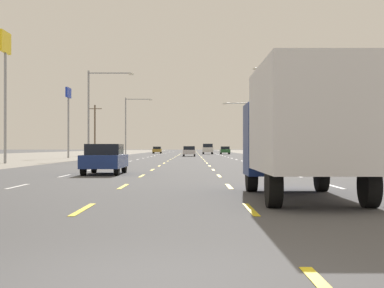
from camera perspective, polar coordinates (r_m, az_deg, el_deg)
The scene contains 16 objects.
ground_plane at distance 71.86m, azimuth -0.16°, elevation -1.35°, with size 572.00×572.00×0.00m, color #4C4C4F.
lane_markings at distance 110.35m, azimuth -0.01°, elevation -0.98°, with size 10.64×227.60×0.01m.
box_truck_inner_right_nearest at distance 15.62m, azimuth 10.54°, elevation 1.66°, with size 2.40×7.20×3.23m.
sedan_inner_left_near at distance 30.09m, azimuth -7.82°, elevation -1.34°, with size 1.80×4.50×1.46m.
sedan_center_turn_mid at distance 88.43m, azimuth -0.00°, elevation -0.66°, with size 1.80×4.50×1.46m.
sedan_far_right_midfar at distance 116.29m, azimuth 3.33°, elevation -0.58°, with size 1.80×4.50×1.46m.
suv_inner_right_far at distance 117.61m, azimuth 1.72°, elevation -0.44°, with size 1.98×4.90×1.98m.
sedan_far_left_farther at distance 129.53m, azimuth -2.98°, elevation -0.55°, with size 1.80×4.50×1.46m.
pole_sign_left_row_1 at distance 52.24m, azimuth -16.64°, elevation 7.31°, with size 0.24×2.50×10.64m.
pole_sign_left_row_2 at distance 76.76m, azimuth -11.11°, elevation 3.63°, with size 0.24×2.50×8.58m.
streetlight_left_row_1 at distance 64.32m, azimuth -8.82°, elevation 3.38°, with size 4.74×0.26×9.21m.
streetlight_right_row_1 at distance 64.20m, azimuth 8.62°, elevation 3.50°, with size 3.43×0.26×9.74m.
streetlight_left_row_2 at distance 99.44m, azimuth -5.63°, elevation 2.08°, with size 4.37×0.26×9.29m.
streetlight_right_row_2 at distance 99.32m, azimuth 5.49°, elevation 1.91°, with size 4.81×0.26×8.66m.
utility_pole_right_row_1 at distance 68.19m, azimuth 12.74°, elevation 3.06°, with size 2.20×0.26×10.19m.
utility_pole_left_row_2 at distance 99.35m, azimuth -8.72°, elevation 1.38°, with size 2.20×0.26×8.06m.
Camera 1 is at (0.53, -5.84, 1.30)m, focal length 57.63 mm.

